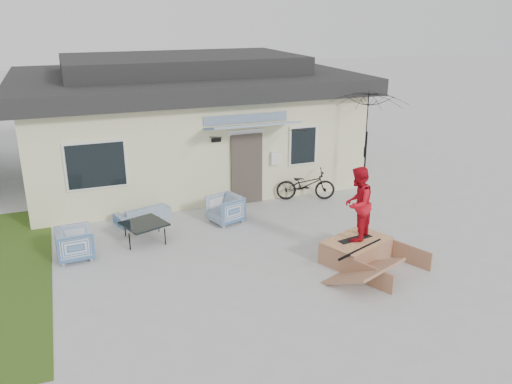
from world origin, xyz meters
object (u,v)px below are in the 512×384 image
object	(u,v)px
armchair_right	(225,208)
bicycle	(306,182)
skate_ramp	(356,250)
patio_umbrella	(366,143)
loveseat	(142,211)
skateboard	(355,238)
armchair_left	(75,242)
skater	(358,202)
coffee_table	(145,232)

from	to	relation	value
armchair_right	bicycle	xyz separation A→B (m)	(2.81, 0.87, 0.16)
skate_ramp	patio_umbrella	bearing A→B (deg)	34.30
loveseat	skateboard	distance (m)	5.87
armchair_left	bicycle	world-z (taller)	bicycle
armchair_left	armchair_right	xyz separation A→B (m)	(3.91, 0.88, -0.00)
loveseat	skate_ramp	distance (m)	5.92
armchair_right	skater	bearing A→B (deg)	15.39
patio_umbrella	coffee_table	bearing A→B (deg)	-173.90
coffee_table	patio_umbrella	xyz separation A→B (m)	(6.70, 0.72, 1.51)
armchair_left	skater	bearing A→B (deg)	-114.69
loveseat	armchair_left	world-z (taller)	armchair_left
skate_ramp	skateboard	xyz separation A→B (m)	(-0.02, 0.05, 0.28)
coffee_table	skateboard	distance (m)	5.17
patio_umbrella	skateboard	size ratio (longest dim) A/B	2.88
armchair_left	bicycle	size ratio (longest dim) A/B	0.46
armchair_right	patio_umbrella	bearing A→B (deg)	75.11
armchair_left	armchair_right	bearing A→B (deg)	-81.11
bicycle	skater	bearing A→B (deg)	-170.91
loveseat	armchair_right	world-z (taller)	armchair_right
loveseat	skater	size ratio (longest dim) A/B	0.87
loveseat	patio_umbrella	bearing A→B (deg)	158.77
patio_umbrella	skateboard	distance (m)	4.34
loveseat	skateboard	world-z (taller)	loveseat
armchair_left	skate_ramp	bearing A→B (deg)	-115.01
skate_ramp	armchair_left	bearing A→B (deg)	136.47
loveseat	bicycle	distance (m)	4.91
armchair_right	skateboard	distance (m)	3.83
skateboard	armchair_right	bearing A→B (deg)	113.71
loveseat	patio_umbrella	distance (m)	6.74
loveseat	skate_ramp	world-z (taller)	loveseat
bicycle	coffee_table	bearing A→B (deg)	123.10
armchair_left	coffee_table	distance (m)	1.73
coffee_table	skate_ramp	bearing A→B (deg)	-32.36
loveseat	coffee_table	world-z (taller)	loveseat
coffee_table	skateboard	size ratio (longest dim) A/B	1.11
loveseat	coffee_table	distance (m)	1.34
armchair_right	skate_ramp	size ratio (longest dim) A/B	0.41
loveseat	armchair_left	distance (m)	2.54
armchair_left	patio_umbrella	xyz separation A→B (m)	(8.36, 1.16, 1.34)
armchair_right	skate_ramp	xyz separation A→B (m)	(2.15, -3.23, -0.16)
loveseat	armchair_right	xyz separation A→B (m)	(2.09, -0.89, 0.12)
patio_umbrella	skate_ramp	xyz separation A→B (m)	(-2.30, -3.50, -1.50)
loveseat	skater	world-z (taller)	skater
bicycle	skateboard	world-z (taller)	bicycle
loveseat	patio_umbrella	size ratio (longest dim) A/B	0.60
patio_umbrella	armchair_right	bearing A→B (deg)	-176.47
armchair_right	skate_ramp	distance (m)	3.88
loveseat	bicycle	bearing A→B (deg)	163.85
coffee_table	skater	distance (m)	5.30
loveseat	skate_ramp	size ratio (longest dim) A/B	0.75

